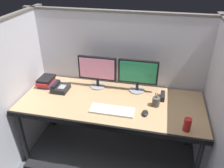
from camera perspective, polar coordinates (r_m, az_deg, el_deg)
name	(u,v)px	position (r m, az deg, el deg)	size (l,w,h in m)	color
cubicle_partition_rear	(119,78)	(2.71, 1.82, 1.63)	(2.21, 0.06, 1.57)	silver
cubicle_partition_left	(19,91)	(2.63, -22.45, -1.73)	(0.06, 1.41, 1.57)	silver
cubicle_partition_right	(215,116)	(2.28, 24.57, -7.38)	(0.06, 1.41, 1.57)	silver
desk	(111,106)	(2.38, -0.33, -5.55)	(1.90, 0.80, 0.74)	tan
monitor_left	(97,70)	(2.51, -3.75, 3.54)	(0.43, 0.17, 0.37)	gray
monitor_right	(138,74)	(2.44, 6.57, 2.60)	(0.43, 0.17, 0.37)	gray
keyboard_main	(112,111)	(2.21, -0.02, -6.71)	(0.43, 0.15, 0.02)	silver
computer_mouse	(145,113)	(2.19, 8.37, -7.25)	(0.06, 0.10, 0.04)	black
desk_phone	(60,88)	(2.59, -12.98, -0.96)	(0.17, 0.19, 0.09)	black
red_stapler	(163,96)	(2.45, 12.66, -3.02)	(0.04, 0.15, 0.06)	black
pen_cup	(156,102)	(2.31, 11.04, -4.41)	(0.08, 0.08, 0.15)	#4C4742
book_stack	(46,81)	(2.73, -16.25, 0.65)	(0.16, 0.22, 0.10)	#4C3366
soda_can	(187,125)	(2.07, 18.48, -9.72)	(0.07, 0.07, 0.12)	red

